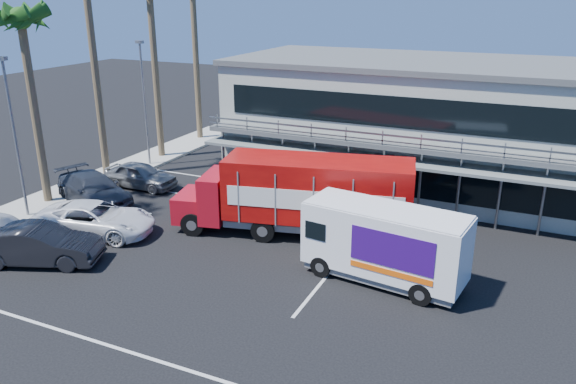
% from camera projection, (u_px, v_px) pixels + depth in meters
% --- Properties ---
extents(ground, '(120.00, 120.00, 0.00)m').
position_uv_depth(ground, '(267.00, 282.00, 22.41)').
color(ground, black).
rests_on(ground, ground).
extents(building, '(22.40, 12.00, 7.30)m').
position_uv_depth(building, '(426.00, 124.00, 32.81)').
color(building, '#A1A89A').
rests_on(building, ground).
extents(curb_strip, '(3.00, 32.00, 0.16)m').
position_uv_depth(curb_strip, '(87.00, 185.00, 33.37)').
color(curb_strip, '#A5A399').
rests_on(curb_strip, ground).
extents(palm_c, '(2.80, 2.80, 10.75)m').
position_uv_depth(palm_c, '(22.00, 29.00, 27.69)').
color(palm_c, brown).
rests_on(palm_c, ground).
extents(light_pole_near, '(0.50, 0.25, 8.09)m').
position_uv_depth(light_pole_near, '(14.00, 132.00, 27.28)').
color(light_pole_near, gray).
rests_on(light_pole_near, ground).
extents(light_pole_far, '(0.50, 0.25, 8.09)m').
position_uv_depth(light_pole_far, '(144.00, 98.00, 35.86)').
color(light_pole_far, gray).
rests_on(light_pole_far, ground).
extents(red_truck, '(11.45, 4.91, 3.76)m').
position_uv_depth(red_truck, '(302.00, 194.00, 26.08)').
color(red_truck, '#AA0D19').
rests_on(red_truck, ground).
extents(white_van, '(6.58, 2.98, 3.10)m').
position_uv_depth(white_van, '(384.00, 243.00, 21.95)').
color(white_van, white).
rests_on(white_van, ground).
extents(parked_car_b, '(5.40, 3.53, 1.68)m').
position_uv_depth(parked_car_b, '(39.00, 245.00, 23.68)').
color(parked_car_b, black).
rests_on(parked_car_b, ground).
extents(parked_car_c, '(6.09, 3.89, 1.56)m').
position_uv_depth(parked_car_c, '(95.00, 219.00, 26.53)').
color(parked_car_c, white).
rests_on(parked_car_c, ground).
extents(parked_car_d, '(6.04, 4.15, 1.62)m').
position_uv_depth(parked_car_d, '(94.00, 189.00, 30.44)').
color(parked_car_d, '#2A2E38').
rests_on(parked_car_d, ground).
extents(parked_car_e, '(4.45, 1.81, 1.51)m').
position_uv_depth(parked_car_e, '(140.00, 175.00, 32.96)').
color(parked_car_e, slate).
rests_on(parked_car_e, ground).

